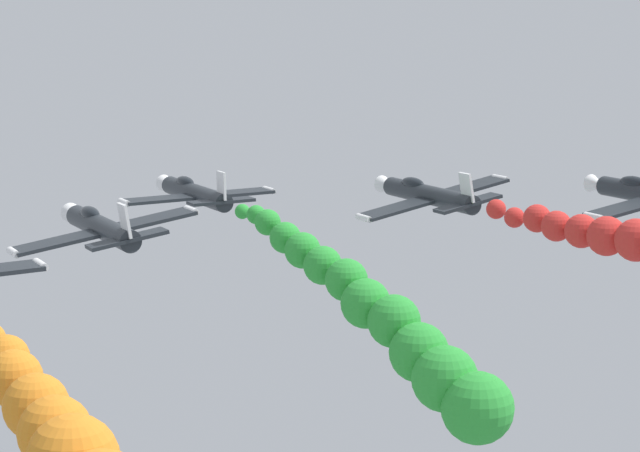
# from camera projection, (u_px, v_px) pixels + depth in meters

# --- Properties ---
(airplane_lead) EXTENTS (9.57, 10.35, 2.33)m
(airplane_lead) POSITION_uv_depth(u_px,v_px,m) (195.00, 193.00, 78.40)
(airplane_lead) COLOR #23282D
(smoke_trail_lead) EXTENTS (5.01, 21.79, 8.37)m
(smoke_trail_lead) POSITION_uv_depth(u_px,v_px,m) (402.00, 338.00, 60.45)
(smoke_trail_lead) COLOR green
(airplane_left_inner) EXTENTS (9.50, 10.35, 2.77)m
(airplane_left_inner) POSITION_uv_depth(u_px,v_px,m) (101.00, 227.00, 65.09)
(airplane_left_inner) COLOR #23282D
(airplane_right_inner) EXTENTS (9.46, 10.35, 2.91)m
(airplane_right_inner) POSITION_uv_depth(u_px,v_px,m) (428.00, 194.00, 75.20)
(airplane_right_inner) COLOR #23282D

